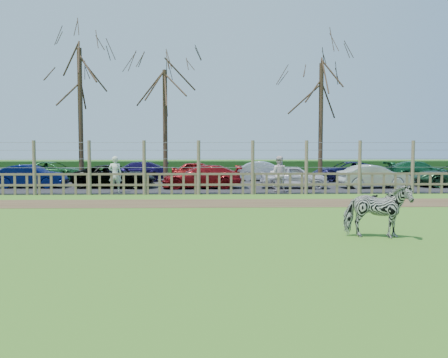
{
  "coord_description": "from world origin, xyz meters",
  "views": [
    {
      "loc": [
        0.46,
        -14.98,
        2.32
      ],
      "look_at": [
        1.0,
        2.5,
        1.1
      ],
      "focal_mm": 40.0,
      "sensor_mm": 36.0,
      "label": 1
    }
  ],
  "objects_px": {
    "visitor_a": "(115,174)",
    "car_13": "(418,171)",
    "visitor_b": "(279,174)",
    "car_11": "(265,171)",
    "car_1": "(31,176)",
    "car_8": "(53,171)",
    "tree_left": "(80,83)",
    "car_10": "(199,171)",
    "car_3": "(202,177)",
    "car_4": "(294,177)",
    "tree_mid": "(165,99)",
    "tree_right": "(321,94)",
    "car_12": "(346,171)",
    "car_9": "(135,171)",
    "car_5": "(374,176)",
    "car_2": "(115,176)",
    "crow": "(374,197)",
    "zebra": "(377,211)"
  },
  "relations": [
    {
      "from": "tree_left",
      "to": "visitor_a",
      "type": "distance_m",
      "value": 6.58
    },
    {
      "from": "car_11",
      "to": "car_13",
      "type": "relative_size",
      "value": 0.88
    },
    {
      "from": "crow",
      "to": "car_3",
      "type": "height_order",
      "value": "car_3"
    },
    {
      "from": "car_10",
      "to": "tree_left",
      "type": "bearing_deg",
      "value": 120.36
    },
    {
      "from": "car_5",
      "to": "car_11",
      "type": "height_order",
      "value": "same"
    },
    {
      "from": "tree_left",
      "to": "car_8",
      "type": "height_order",
      "value": "tree_left"
    },
    {
      "from": "zebra",
      "to": "car_3",
      "type": "height_order",
      "value": "zebra"
    },
    {
      "from": "visitor_a",
      "to": "car_8",
      "type": "height_order",
      "value": "visitor_a"
    },
    {
      "from": "zebra",
      "to": "car_12",
      "type": "relative_size",
      "value": 0.37
    },
    {
      "from": "zebra",
      "to": "car_5",
      "type": "distance_m",
      "value": 14.35
    },
    {
      "from": "tree_mid",
      "to": "car_2",
      "type": "xyz_separation_m",
      "value": [
        -2.48,
        -2.16,
        -4.23
      ]
    },
    {
      "from": "tree_mid",
      "to": "car_3",
      "type": "xyz_separation_m",
      "value": [
        2.1,
        -2.67,
        -4.23
      ]
    },
    {
      "from": "car_1",
      "to": "car_10",
      "type": "relative_size",
      "value": 1.03
    },
    {
      "from": "visitor_a",
      "to": "car_12",
      "type": "relative_size",
      "value": 0.4
    },
    {
      "from": "tree_mid",
      "to": "zebra",
      "type": "relative_size",
      "value": 4.26
    },
    {
      "from": "tree_mid",
      "to": "crow",
      "type": "distance_m",
      "value": 13.18
    },
    {
      "from": "car_12",
      "to": "tree_right",
      "type": "bearing_deg",
      "value": -49.01
    },
    {
      "from": "tree_left",
      "to": "car_10",
      "type": "xyz_separation_m",
      "value": [
        6.39,
        3.57,
        -4.98
      ]
    },
    {
      "from": "car_9",
      "to": "car_5",
      "type": "bearing_deg",
      "value": 65.56
    },
    {
      "from": "tree_left",
      "to": "car_3",
      "type": "distance_m",
      "value": 8.43
    },
    {
      "from": "visitor_a",
      "to": "car_8",
      "type": "bearing_deg",
      "value": -52.0
    },
    {
      "from": "visitor_b",
      "to": "car_11",
      "type": "height_order",
      "value": "visitor_b"
    },
    {
      "from": "car_1",
      "to": "car_8",
      "type": "height_order",
      "value": "same"
    },
    {
      "from": "car_11",
      "to": "crow",
      "type": "bearing_deg",
      "value": -157.3
    },
    {
      "from": "crow",
      "to": "car_10",
      "type": "bearing_deg",
      "value": 125.55
    },
    {
      "from": "tree_left",
      "to": "car_8",
      "type": "bearing_deg",
      "value": 126.28
    },
    {
      "from": "crow",
      "to": "zebra",
      "type": "bearing_deg",
      "value": -108.13
    },
    {
      "from": "tree_mid",
      "to": "car_5",
      "type": "bearing_deg",
      "value": -13.82
    },
    {
      "from": "car_4",
      "to": "car_1",
      "type": "bearing_deg",
      "value": 91.78
    },
    {
      "from": "car_11",
      "to": "car_12",
      "type": "bearing_deg",
      "value": -88.34
    },
    {
      "from": "car_10",
      "to": "car_12",
      "type": "xyz_separation_m",
      "value": [
        9.16,
        -0.27,
        0.0
      ]
    },
    {
      "from": "car_4",
      "to": "car_5",
      "type": "distance_m",
      "value": 4.2
    },
    {
      "from": "visitor_a",
      "to": "car_13",
      "type": "bearing_deg",
      "value": -153.88
    },
    {
      "from": "tree_mid",
      "to": "tree_right",
      "type": "relative_size",
      "value": 0.93
    },
    {
      "from": "tree_mid",
      "to": "car_12",
      "type": "bearing_deg",
      "value": 11.78
    },
    {
      "from": "car_1",
      "to": "car_3",
      "type": "height_order",
      "value": "same"
    },
    {
      "from": "car_3",
      "to": "car_4",
      "type": "relative_size",
      "value": 1.17
    },
    {
      "from": "tree_mid",
      "to": "visitor_b",
      "type": "xyz_separation_m",
      "value": [
        5.81,
        -4.77,
        -3.96
      ]
    },
    {
      "from": "crow",
      "to": "car_3",
      "type": "relative_size",
      "value": 0.07
    },
    {
      "from": "tree_left",
      "to": "crow",
      "type": "height_order",
      "value": "tree_left"
    },
    {
      "from": "car_4",
      "to": "car_9",
      "type": "bearing_deg",
      "value": 64.53
    },
    {
      "from": "car_13",
      "to": "tree_left",
      "type": "bearing_deg",
      "value": 100.51
    },
    {
      "from": "car_3",
      "to": "car_12",
      "type": "xyz_separation_m",
      "value": [
        8.95,
        4.97,
        0.0
      ]
    },
    {
      "from": "tree_mid",
      "to": "car_4",
      "type": "bearing_deg",
      "value": -22.23
    },
    {
      "from": "tree_mid",
      "to": "car_12",
      "type": "xyz_separation_m",
      "value": [
        11.05,
        2.3,
        -4.23
      ]
    },
    {
      "from": "visitor_a",
      "to": "car_9",
      "type": "bearing_deg",
      "value": -85.81
    },
    {
      "from": "tree_right",
      "to": "car_12",
      "type": "bearing_deg",
      "value": 41.33
    },
    {
      "from": "car_2",
      "to": "car_8",
      "type": "distance_m",
      "value": 6.83
    },
    {
      "from": "crow",
      "to": "car_2",
      "type": "relative_size",
      "value": 0.06
    },
    {
      "from": "tree_right",
      "to": "zebra",
      "type": "bearing_deg",
      "value": -98.0
    }
  ]
}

